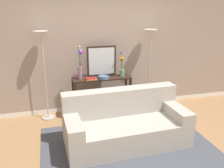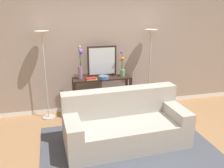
{
  "view_description": "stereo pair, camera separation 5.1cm",
  "coord_description": "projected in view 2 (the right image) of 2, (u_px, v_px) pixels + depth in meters",
  "views": [
    {
      "loc": [
        -1.16,
        -3.15,
        2.24
      ],
      "look_at": [
        -0.08,
        0.89,
        0.87
      ],
      "focal_mm": 39.07,
      "sensor_mm": 36.0,
      "label": 1
    },
    {
      "loc": [
        -1.11,
        -3.16,
        2.24
      ],
      "look_at": [
        -0.08,
        0.89,
        0.87
      ],
      "focal_mm": 39.07,
      "sensor_mm": 36.0,
      "label": 2
    }
  ],
  "objects": [
    {
      "name": "couch",
      "position": [
        125.0,
        126.0,
        4.08
      ],
      "size": [
        2.04,
        0.97,
        0.88
      ],
      "color": "#ADA89E",
      "rests_on": "ground"
    },
    {
      "name": "wall_mirror",
      "position": [
        102.0,
        61.0,
        5.02
      ],
      "size": [
        0.61,
        0.02,
        0.62
      ],
      "color": "black",
      "rests_on": "console_table"
    },
    {
      "name": "area_rug",
      "position": [
        127.0,
        147.0,
        4.02
      ],
      "size": [
        2.79,
        1.99,
        0.01
      ],
      "color": "#474C56",
      "rests_on": "ground"
    },
    {
      "name": "book_stack",
      "position": [
        91.0,
        79.0,
        4.84
      ],
      "size": [
        0.23,
        0.15,
        0.04
      ],
      "color": "#B77F33",
      "rests_on": "console_table"
    },
    {
      "name": "console_table",
      "position": [
        102.0,
        90.0,
        5.07
      ],
      "size": [
        1.2,
        0.34,
        0.82
      ],
      "color": "black",
      "rests_on": "ground"
    },
    {
      "name": "vase_tall_flowers",
      "position": [
        80.0,
        66.0,
        4.81
      ],
      "size": [
        0.11,
        0.11,
        0.68
      ],
      "color": "gray",
      "rests_on": "console_table"
    },
    {
      "name": "book_row_under_console",
      "position": [
        86.0,
        113.0,
        5.14
      ],
      "size": [
        0.29,
        0.17,
        0.13
      ],
      "color": "gold",
      "rests_on": "ground"
    },
    {
      "name": "fruit_bowl",
      "position": [
        104.0,
        77.0,
        4.89
      ],
      "size": [
        0.21,
        0.21,
        0.07
      ],
      "color": "#4C7093",
      "rests_on": "console_table"
    },
    {
      "name": "floor_lamp_left",
      "position": [
        43.0,
        51.0,
        4.64
      ],
      "size": [
        0.28,
        0.28,
        1.78
      ],
      "color": "#B7B2A8",
      "rests_on": "ground"
    },
    {
      "name": "floor_lamp_right",
      "position": [
        151.0,
        47.0,
        5.16
      ],
      "size": [
        0.28,
        0.28,
        1.75
      ],
      "color": "#B7B2A8",
      "rests_on": "ground"
    },
    {
      "name": "ground_plane",
      "position": [
        131.0,
        153.0,
        3.87
      ],
      "size": [
        16.0,
        16.0,
        0.02
      ],
      "primitive_type": "cube",
      "color": "#9E754C"
    },
    {
      "name": "vase_short_flowers",
      "position": [
        122.0,
        68.0,
        5.03
      ],
      "size": [
        0.12,
        0.13,
        0.52
      ],
      "color": "#669E6B",
      "rests_on": "console_table"
    },
    {
      "name": "back_wall",
      "position": [
        104.0,
        48.0,
        5.23
      ],
      "size": [
        12.0,
        0.15,
        2.71
      ],
      "color": "white",
      "rests_on": "ground"
    }
  ]
}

